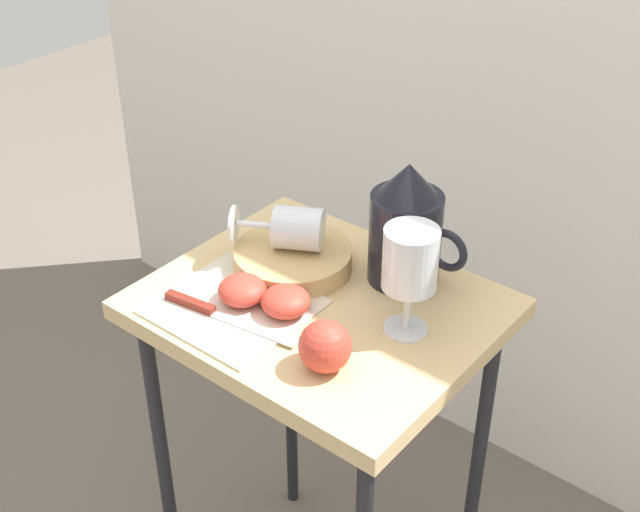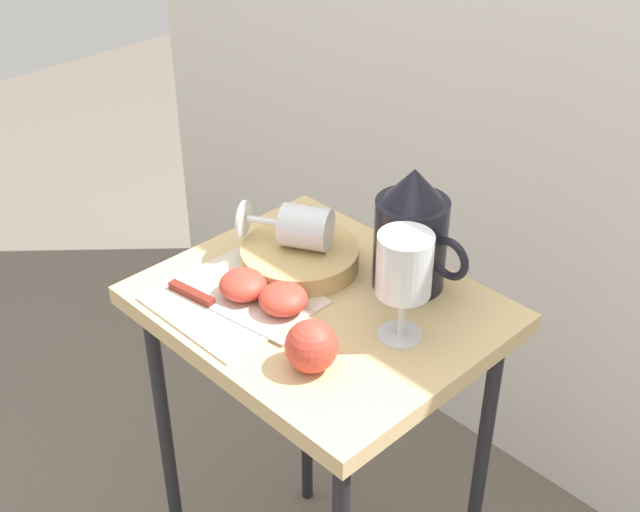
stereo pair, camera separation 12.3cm
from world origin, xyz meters
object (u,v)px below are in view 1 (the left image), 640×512
Objects in this scene: apple_whole at (325,346)px; wine_glass_tipped_near at (295,228)px; basket_tray at (293,259)px; pitcher at (406,234)px; wine_glass_upright at (410,264)px; knife at (210,311)px; apple_half_right at (286,301)px; apple_half_left at (242,290)px; table at (320,347)px.

wine_glass_tipped_near is at bearing 139.38° from apple_whole.
basket_tray is 0.19m from pitcher.
wine_glass_upright is 0.30m from knife.
basket_tray is at bearing 174.96° from wine_glass_upright.
knife is at bearing -122.53° from pitcher.
apple_half_right is 1.00× the size of apple_whole.
wine_glass_tipped_near is 2.12× the size of apple_half_left.
table is at bearing 131.42° from apple_whole.
wine_glass_tipped_near is 0.14m from apple_half_right.
table is 0.19m from knife.
table is 0.22m from pitcher.
pitcher is 2.72× the size of apple_half_right.
wine_glass_tipped_near is at bearing 86.35° from knife.
wine_glass_upright reaches higher than apple_half_right.
apple_half_left is (0.00, -0.13, -0.05)m from wine_glass_tipped_near.
pitcher reaches higher than wine_glass_upright.
table is at bearing -28.84° from wine_glass_tipped_near.
apple_half_right reaches higher than knife.
pitcher is 0.88× the size of knife.
apple_half_left is 0.32× the size of knife.
apple_half_left is 0.06m from knife.
wine_glass_tipped_near reaches higher than apple_half_right.
wine_glass_upright reaches higher than wine_glass_tipped_near.
wine_glass_tipped_near is at bearing 124.18° from apple_half_right.
basket_tray is 0.17m from knife.
pitcher reaches higher than apple_half_right.
knife is (-0.02, -0.05, -0.02)m from apple_half_left.
wine_glass_tipped_near is at bearing 172.98° from wine_glass_upright.
apple_half_right is (0.07, 0.02, 0.00)m from apple_half_left.
pitcher reaches higher than knife.
wine_glass_upright is (0.08, -0.11, 0.03)m from pitcher.
table is 10.11× the size of apple_half_right.
table is 3.93× the size of basket_tray.
apple_half_right reaches higher than basket_tray.
apple_half_right is at bearing 154.48° from apple_whole.
table is 0.16m from apple_half_left.
pitcher is 0.21m from apple_half_right.
apple_whole is 0.21m from knife.
wine_glass_tipped_near is (-0.23, 0.03, -0.04)m from wine_glass_upright.
pitcher is (0.06, 0.13, 0.17)m from table.
basket_tray is 1.21× the size of wine_glass_tipped_near.
wine_glass_tipped_near is (-0.15, -0.08, -0.01)m from pitcher.
table is at bearing 41.90° from apple_half_left.
pitcher is at bearing 64.07° from table.
apple_half_left is 1.00× the size of apple_whole.
pitcher is 0.14m from wine_glass_upright.
apple_half_left is (0.00, -0.12, 0.01)m from basket_tray.
apple_half_left is (-0.23, -0.10, -0.09)m from wine_glass_upright.
apple_half_left is at bearing -156.47° from wine_glass_upright.
table is 0.25m from wine_glass_upright.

